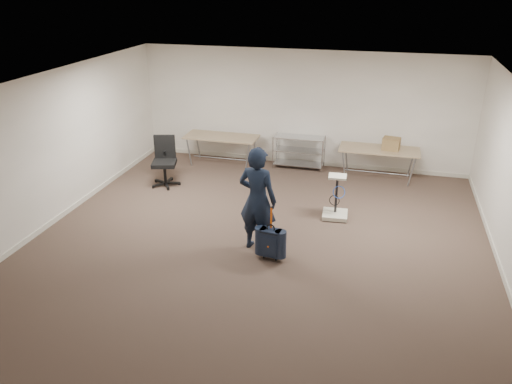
# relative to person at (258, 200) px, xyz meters

# --- Properties ---
(ground) EXTENTS (9.00, 9.00, 0.00)m
(ground) POSITION_rel_person_xyz_m (-0.02, -0.12, -0.93)
(ground) COLOR #3F2F26
(ground) RESTS_ON ground
(room_shell) EXTENTS (8.00, 9.00, 9.00)m
(room_shell) POSITION_rel_person_xyz_m (-0.02, 1.26, -0.88)
(room_shell) COLOR silver
(room_shell) RESTS_ON ground
(folding_table_left) EXTENTS (1.80, 0.75, 0.73)m
(folding_table_left) POSITION_rel_person_xyz_m (-1.92, 3.83, -0.25)
(folding_table_left) COLOR tan
(folding_table_left) RESTS_ON ground
(folding_table_right) EXTENTS (1.80, 0.75, 0.73)m
(folding_table_right) POSITION_rel_person_xyz_m (1.88, 3.83, -0.25)
(folding_table_right) COLOR tan
(folding_table_right) RESTS_ON ground
(wire_shelf) EXTENTS (1.22, 0.47, 0.80)m
(wire_shelf) POSITION_rel_person_xyz_m (-0.02, 4.08, -0.49)
(wire_shelf) COLOR silver
(wire_shelf) RESTS_ON ground
(person) EXTENTS (0.75, 0.56, 1.85)m
(person) POSITION_rel_person_xyz_m (0.00, 0.00, 0.00)
(person) COLOR black
(person) RESTS_ON ground
(suitcase) EXTENTS (0.37, 0.24, 0.95)m
(suitcase) POSITION_rel_person_xyz_m (0.30, -0.31, -0.60)
(suitcase) COLOR black
(suitcase) RESTS_ON ground
(office_chair) EXTENTS (0.67, 0.67, 1.10)m
(office_chair) POSITION_rel_person_xyz_m (-2.74, 2.25, -0.59)
(office_chair) COLOR black
(office_chair) RESTS_ON ground
(equipment_cart) EXTENTS (0.51, 0.51, 0.88)m
(equipment_cart) POSITION_rel_person_xyz_m (1.17, 1.55, -0.70)
(equipment_cart) COLOR #F0EBCE
(equipment_cart) RESTS_ON ground
(cardboard_box) EXTENTS (0.42, 0.34, 0.28)m
(cardboard_box) POSITION_rel_person_xyz_m (2.12, 3.83, -0.06)
(cardboard_box) COLOR brown
(cardboard_box) RESTS_ON folding_table_right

